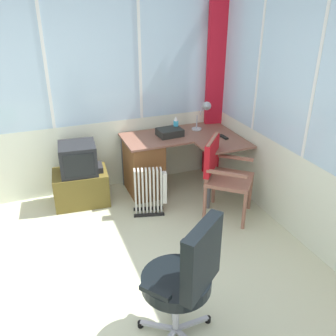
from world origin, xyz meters
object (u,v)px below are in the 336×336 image
(paper_tray, at_px, (170,132))
(office_chair, at_px, (186,275))
(desk, at_px, (150,163))
(desk_lamp, at_px, (204,112))
(wooden_armchair, at_px, (219,168))
(spray_bottle, at_px, (176,125))
(tv_remote, at_px, (224,137))
(tv_on_stand, at_px, (81,177))
(space_heater, at_px, (151,191))

(paper_tray, distance_m, office_chair, 2.38)
(desk, distance_m, desk_lamp, 0.95)
(wooden_armchair, bearing_deg, spray_bottle, 101.32)
(spray_bottle, bearing_deg, wooden_armchair, -78.68)
(paper_tray, bearing_deg, tv_remote, -27.63)
(wooden_armchair, bearing_deg, tv_on_stand, 150.34)
(tv_remote, xyz_separation_m, space_heater, (-1.03, -0.20, -0.45))
(wooden_armchair, xyz_separation_m, tv_on_stand, (-1.43, 0.81, -0.24))
(desk_lamp, relative_size, tv_on_stand, 0.49)
(desk, relative_size, wooden_armchair, 1.52)
(desk, bearing_deg, tv_remote, -19.45)
(desk_lamp, distance_m, space_heater, 1.27)
(desk_lamp, xyz_separation_m, tv_remote, (0.11, -0.33, -0.24))
(spray_bottle, height_order, space_heater, spray_bottle)
(desk_lamp, relative_size, tv_remote, 2.55)
(office_chair, distance_m, tv_on_stand, 2.33)
(office_chair, xyz_separation_m, tv_on_stand, (-0.38, 2.28, -0.27))
(desk, relative_size, tv_remote, 9.35)
(paper_tray, xyz_separation_m, office_chair, (-0.76, -2.25, -0.16))
(desk_lamp, xyz_separation_m, wooden_armchair, (-0.20, -0.81, -0.39))
(paper_tray, bearing_deg, wooden_armchair, -69.98)
(tv_remote, xyz_separation_m, paper_tray, (-0.59, 0.31, 0.03))
(space_heater, bearing_deg, desk_lamp, 30.26)
(paper_tray, relative_size, tv_on_stand, 0.39)
(office_chair, bearing_deg, wooden_armchair, 54.31)
(office_chair, height_order, tv_on_stand, office_chair)
(spray_bottle, xyz_separation_m, wooden_armchair, (0.17, -0.86, -0.25))
(tv_remote, relative_size, space_heater, 0.26)
(tv_remote, distance_m, spray_bottle, 0.62)
(space_heater, bearing_deg, tv_remote, 11.04)
(spray_bottle, bearing_deg, tv_remote, -38.79)
(tv_remote, height_order, tv_on_stand, tv_on_stand)
(tv_on_stand, bearing_deg, desk_lamp, -0.13)
(space_heater, bearing_deg, desk, 71.84)
(tv_on_stand, bearing_deg, space_heater, -37.28)
(office_chair, bearing_deg, space_heater, 79.26)
(space_heater, bearing_deg, tv_on_stand, 142.72)
(desk, distance_m, spray_bottle, 0.58)
(tv_on_stand, bearing_deg, spray_bottle, 2.13)
(tv_on_stand, bearing_deg, office_chair, -80.57)
(paper_tray, height_order, tv_on_stand, paper_tray)
(desk_lamp, relative_size, office_chair, 0.36)
(space_heater, bearing_deg, spray_bottle, 46.84)
(spray_bottle, xyz_separation_m, tv_on_stand, (-1.26, -0.05, -0.49))
(office_chair, xyz_separation_m, space_heater, (0.33, 1.74, -0.33))
(spray_bottle, relative_size, wooden_armchair, 0.23)
(spray_bottle, relative_size, office_chair, 0.20)
(desk, bearing_deg, space_heater, -108.16)
(paper_tray, bearing_deg, office_chair, -108.77)
(desk, distance_m, office_chair, 2.31)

